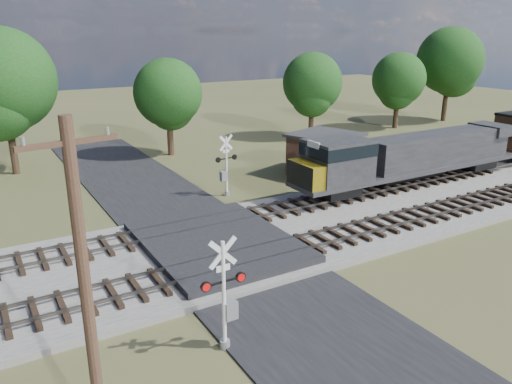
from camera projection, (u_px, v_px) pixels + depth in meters
ground at (221, 253)px, 25.24m from camera, size 160.00×160.00×0.00m
ballast_bed at (364, 213)px, 30.42m from camera, size 140.00×10.00×0.30m
road at (221, 252)px, 25.22m from camera, size 7.00×60.00×0.08m
crossing_panel at (217, 244)px, 25.55m from camera, size 7.00×9.00×0.62m
track_near at (295, 247)px, 24.97m from camera, size 140.00×2.60×0.33m
track_far at (246, 216)px, 29.07m from camera, size 140.00×2.60×0.33m
crossing_signal_near at (226, 303)px, 17.19m from camera, size 1.70×0.37×4.23m
crossing_signal_far at (226, 171)px, 33.48m from camera, size 1.69×0.40×4.20m
utility_pole at (86, 293)px, 11.85m from camera, size 2.20×0.45×9.02m
equipment_shed at (325, 154)px, 38.68m from camera, size 6.00×6.00×3.23m
treeline at (203, 81)px, 44.73m from camera, size 75.97×10.33×11.29m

